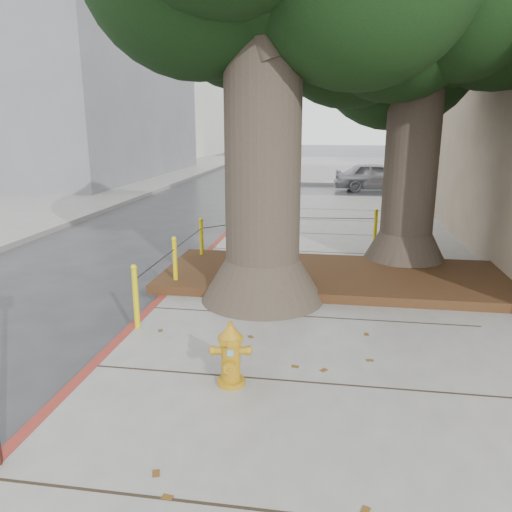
{
  "coord_description": "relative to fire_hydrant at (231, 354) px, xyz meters",
  "views": [
    {
      "loc": [
        0.82,
        -5.13,
        2.99
      ],
      "look_at": [
        -0.28,
        1.9,
        1.1
      ],
      "focal_mm": 35.0,
      "sensor_mm": 36.0,
      "label": 1
    }
  ],
  "objects": [
    {
      "name": "ground",
      "position": [
        0.24,
        0.17,
        -0.52
      ],
      "size": [
        140.0,
        140.0,
        0.0
      ],
      "primitive_type": "plane",
      "color": "#28282B",
      "rests_on": "ground"
    },
    {
      "name": "sidewalk_far",
      "position": [
        6.24,
        30.17,
        -0.44
      ],
      "size": [
        16.0,
        20.0,
        0.15
      ],
      "primitive_type": "cube",
      "color": "slate",
      "rests_on": "ground"
    },
    {
      "name": "curb_red",
      "position": [
        -1.76,
        2.67,
        -0.44
      ],
      "size": [
        0.14,
        26.0,
        0.16
      ],
      "primitive_type": "cube",
      "color": "maroon",
      "rests_on": "ground"
    },
    {
      "name": "planter_bed",
      "position": [
        1.14,
        4.07,
        -0.29
      ],
      "size": [
        6.4,
        2.6,
        0.16
      ],
      "primitive_type": "cube",
      "color": "black",
      "rests_on": "sidewalk_main"
    },
    {
      "name": "building_far_grey",
      "position": [
        -14.76,
        22.17,
        5.48
      ],
      "size": [
        12.0,
        16.0,
        12.0
      ],
      "primitive_type": "cube",
      "color": "slate",
      "rests_on": "ground"
    },
    {
      "name": "building_far_white",
      "position": [
        -16.76,
        45.17,
        6.98
      ],
      "size": [
        12.0,
        18.0,
        15.0
      ],
      "primitive_type": "cube",
      "color": "silver",
      "rests_on": "ground"
    },
    {
      "name": "tree_far",
      "position": [
        2.88,
        5.5,
        4.5
      ],
      "size": [
        4.5,
        3.8,
        7.17
      ],
      "color": "#4C3F33",
      "rests_on": "sidewalk_main"
    },
    {
      "name": "bollard_ring",
      "position": [
        -0.62,
        4.55,
        0.15
      ],
      "size": [
        3.79,
        5.39,
        0.95
      ],
      "color": "#D9C10C",
      "rests_on": "sidewalk_main"
    },
    {
      "name": "fire_hydrant",
      "position": [
        0.0,
        0.0,
        0.0
      ],
      "size": [
        0.4,
        0.37,
        0.75
      ],
      "rotation": [
        0.0,
        0.0,
        0.15
      ],
      "color": "#B88112",
      "rests_on": "sidewalk_main"
    },
    {
      "name": "car_silver",
      "position": [
        2.97,
        18.65,
        0.13
      ],
      "size": [
        3.92,
        1.85,
        1.3
      ],
      "primitive_type": "imported",
      "rotation": [
        0.0,
        0.0,
        1.66
      ],
      "color": "#9B9A9F",
      "rests_on": "ground"
    },
    {
      "name": "car_dark",
      "position": [
        -10.55,
        19.74,
        0.12
      ],
      "size": [
        2.29,
        4.55,
        1.27
      ],
      "primitive_type": "imported",
      "rotation": [
        0.0,
        0.0,
        -0.12
      ],
      "color": "black",
      "rests_on": "ground"
    }
  ]
}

